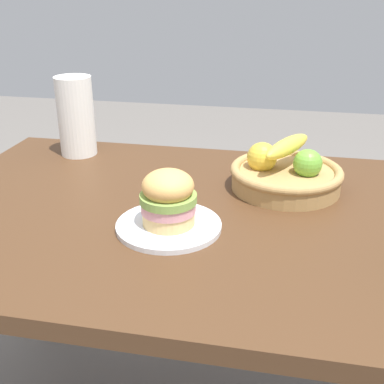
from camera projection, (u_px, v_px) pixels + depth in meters
The scene contains 5 objects.
dining_table at pixel (205, 248), 1.19m from camera, with size 1.40×0.90×0.75m.
plate at pixel (169, 226), 1.07m from camera, with size 0.23×0.23×0.01m, color white.
sandwich at pixel (168, 198), 1.04m from camera, with size 0.12×0.12×0.13m.
fruit_basket at pixel (285, 173), 1.26m from camera, with size 0.29×0.29×0.14m.
paper_towel_roll at pixel (76, 116), 1.48m from camera, with size 0.11×0.11×0.24m, color white.
Camera 1 is at (0.17, -1.02, 1.26)m, focal length 45.47 mm.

